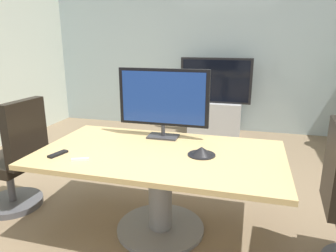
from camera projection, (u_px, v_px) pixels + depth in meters
The scene contains 9 objects.
ground_plane at pixel (158, 222), 2.82m from camera, with size 7.53×7.53×0.00m, color #7A664C.
wall_back_glass_partition at pixel (211, 48), 5.46m from camera, with size 6.03×0.10×2.92m, color #9EB2B7.
conference_table at pixel (160, 173), 2.57m from camera, with size 1.98×1.11×0.73m.
office_chair_left at pixel (15, 164), 2.95m from camera, with size 0.61×0.59×1.09m.
tv_monitor at pixel (163, 99), 2.80m from camera, with size 0.84×0.18×0.64m.
wall_display_unit at pixel (215, 109), 5.37m from camera, with size 1.20×0.36×1.31m.
conference_phone at pixel (202, 152), 2.44m from camera, with size 0.22×0.22×0.07m.
remote_control at pixel (58, 154), 2.45m from camera, with size 0.05×0.17×0.02m, color black.
whiteboard_marker at pixel (80, 159), 2.33m from camera, with size 0.13×0.02×0.02m, color silver.
Camera 1 is at (0.74, -2.36, 1.62)m, focal length 33.02 mm.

